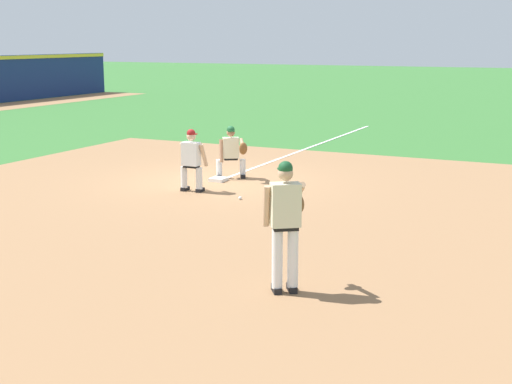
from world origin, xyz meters
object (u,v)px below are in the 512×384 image
(baseball, at_px, (240,198))
(pitcher, at_px, (286,218))
(first_baseman, at_px, (232,150))
(baserunner, at_px, (192,158))

(baseball, height_order, pitcher, pitcher)
(baseball, xyz_separation_m, pitcher, (-4.97, -3.21, 1.02))
(first_baseman, xyz_separation_m, baserunner, (-1.81, 0.11, 0.06))
(first_baseman, relative_size, baserunner, 0.92)
(first_baseman, bearing_deg, baserunner, 176.61)
(first_baseman, bearing_deg, pitcher, -147.52)
(baserunner, bearing_deg, pitcher, -138.77)
(baseball, relative_size, first_baseman, 0.06)
(pitcher, xyz_separation_m, first_baseman, (7.07, 4.50, -0.33))
(pitcher, xyz_separation_m, baserunner, (5.26, 4.61, -0.27))
(baseball, bearing_deg, first_baseman, 31.50)
(pitcher, relative_size, first_baseman, 1.39)
(baseball, distance_m, pitcher, 6.00)
(baseball, bearing_deg, baserunner, 78.21)
(baseball, height_order, first_baseman, first_baseman)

